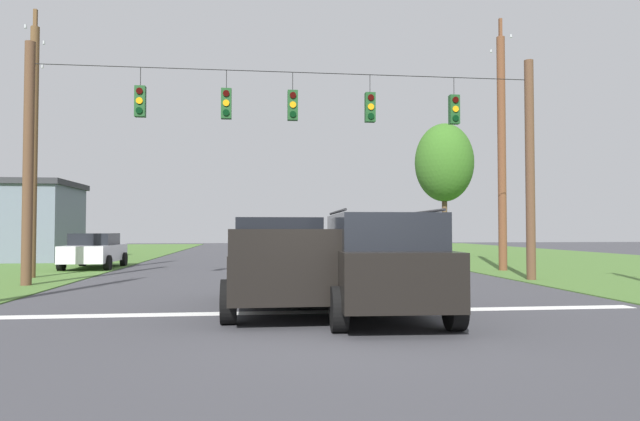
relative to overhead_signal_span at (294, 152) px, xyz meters
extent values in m
plane|color=#3D3D42|center=(0.21, -8.66, -4.13)|extent=(120.00, 120.00, 0.00)
cube|color=#476E2F|center=(15.32, 6.34, -4.12)|extent=(16.00, 80.00, 0.03)
cube|color=white|center=(0.21, -6.13, -4.13)|extent=(13.52, 0.45, 0.01)
cube|color=white|center=(0.21, -0.13, -4.13)|extent=(2.50, 0.15, 0.01)
cube|color=white|center=(0.21, 6.74, -4.13)|extent=(2.50, 0.15, 0.01)
cube|color=white|center=(0.21, 12.52, -4.13)|extent=(2.50, 0.15, 0.01)
cylinder|color=brown|center=(-7.97, 0.00, -0.46)|extent=(0.30, 0.30, 7.35)
cylinder|color=brown|center=(7.87, 0.00, -0.46)|extent=(0.30, 0.30, 7.35)
cylinder|color=black|center=(-0.05, 0.00, 2.55)|extent=(15.84, 0.02, 0.02)
cylinder|color=black|center=(-4.73, 0.00, 2.26)|extent=(0.02, 0.02, 0.59)
cube|color=#19471E|center=(-4.73, 0.00, 1.49)|extent=(0.32, 0.24, 0.95)
cylinder|color=#310503|center=(-4.73, -0.14, 1.78)|extent=(0.20, 0.04, 0.20)
cylinder|color=orange|center=(-4.73, -0.14, 1.48)|extent=(0.20, 0.04, 0.20)
cylinder|color=black|center=(-4.73, -0.14, 1.18)|extent=(0.20, 0.04, 0.20)
cylinder|color=black|center=(-2.12, 0.00, 2.26)|extent=(0.02, 0.02, 0.59)
cube|color=#19471E|center=(-2.12, 0.00, 1.49)|extent=(0.32, 0.24, 0.95)
cylinder|color=#310503|center=(-2.12, -0.14, 1.78)|extent=(0.20, 0.04, 0.20)
cylinder|color=orange|center=(-2.12, -0.14, 1.48)|extent=(0.20, 0.04, 0.20)
cylinder|color=black|center=(-2.12, -0.14, 1.18)|extent=(0.20, 0.04, 0.20)
cylinder|color=black|center=(-0.04, 0.00, 2.26)|extent=(0.02, 0.02, 0.59)
cube|color=#19471E|center=(-0.04, 0.00, 1.49)|extent=(0.32, 0.24, 0.95)
cylinder|color=#310503|center=(-0.04, -0.14, 1.78)|extent=(0.20, 0.04, 0.20)
cylinder|color=orange|center=(-0.04, -0.14, 1.48)|extent=(0.20, 0.04, 0.20)
cylinder|color=black|center=(-0.04, -0.14, 1.18)|extent=(0.20, 0.04, 0.20)
cylinder|color=black|center=(2.46, 0.00, 2.26)|extent=(0.02, 0.02, 0.59)
cube|color=#19471E|center=(2.46, 0.00, 1.49)|extent=(0.32, 0.24, 0.95)
cylinder|color=#310503|center=(2.46, -0.14, 1.78)|extent=(0.20, 0.04, 0.20)
cylinder|color=orange|center=(2.46, -0.14, 1.48)|extent=(0.20, 0.04, 0.20)
cylinder|color=black|center=(2.46, -0.14, 1.18)|extent=(0.20, 0.04, 0.20)
cylinder|color=black|center=(5.27, 0.00, 2.26)|extent=(0.02, 0.02, 0.59)
cube|color=#19471E|center=(5.27, 0.00, 1.49)|extent=(0.32, 0.24, 0.95)
cylinder|color=#310503|center=(5.27, -0.14, 1.78)|extent=(0.20, 0.04, 0.20)
cylinder|color=orange|center=(5.27, -0.14, 1.48)|extent=(0.20, 0.04, 0.20)
cylinder|color=black|center=(5.27, -0.14, 1.18)|extent=(0.20, 0.04, 0.20)
cube|color=black|center=(-0.70, -5.54, -3.31)|extent=(2.05, 5.42, 0.85)
cube|color=black|center=(-0.70, -4.89, -2.53)|extent=(1.87, 1.92, 0.70)
cube|color=black|center=(-1.63, -6.89, -2.66)|extent=(0.12, 2.38, 0.45)
cube|color=black|center=(0.25, -6.88, -2.66)|extent=(0.12, 2.38, 0.45)
cube|color=black|center=(-0.67, -8.19, -2.66)|extent=(1.96, 0.12, 0.45)
cylinder|color=black|center=(-1.71, -3.71, -3.73)|extent=(0.29, 0.80, 0.80)
cylinder|color=black|center=(0.29, -3.69, -3.73)|extent=(0.29, 0.80, 0.80)
cylinder|color=black|center=(-1.68, -7.38, -3.73)|extent=(0.29, 0.80, 0.80)
cylinder|color=black|center=(0.32, -7.36, -3.73)|extent=(0.29, 0.80, 0.80)
cube|color=black|center=(1.21, -6.80, -3.28)|extent=(2.16, 4.88, 0.95)
cube|color=black|center=(1.20, -6.95, -2.48)|extent=(1.94, 3.28, 0.65)
cylinder|color=black|center=(0.35, -6.92, -2.10)|extent=(0.17, 2.72, 0.05)
cylinder|color=black|center=(2.05, -6.99, -2.10)|extent=(0.17, 2.72, 0.05)
cylinder|color=black|center=(0.31, -5.13, -3.75)|extent=(0.29, 0.77, 0.76)
cylinder|color=black|center=(2.26, -5.22, -3.75)|extent=(0.29, 0.77, 0.76)
cylinder|color=black|center=(0.17, -8.39, -3.75)|extent=(0.29, 0.77, 0.76)
cylinder|color=black|center=(2.11, -8.48, -3.75)|extent=(0.29, 0.77, 0.76)
cube|color=silver|center=(-8.05, 7.42, -3.46)|extent=(1.82, 4.31, 0.70)
cube|color=black|center=(-8.05, 7.42, -2.86)|extent=(1.63, 2.11, 0.50)
cylinder|color=black|center=(-8.96, 8.84, -3.81)|extent=(0.22, 0.64, 0.64)
cylinder|color=black|center=(-7.16, 8.84, -3.81)|extent=(0.22, 0.64, 0.64)
cylinder|color=black|center=(-8.95, 6.00, -3.81)|extent=(0.22, 0.64, 0.64)
cylinder|color=black|center=(-7.15, 6.01, -3.81)|extent=(0.22, 0.64, 0.64)
cylinder|color=brown|center=(8.81, 4.13, 0.67)|extent=(0.33, 0.33, 9.61)
cube|color=brown|center=(8.81, 4.13, 5.08)|extent=(0.12, 0.12, 2.34)
cylinder|color=#B2B7BC|center=(8.81, 5.06, 5.20)|extent=(0.08, 0.08, 0.12)
cylinder|color=#B2B7BC|center=(8.81, 3.19, 5.20)|extent=(0.08, 0.08, 0.12)
cylinder|color=brown|center=(-8.87, 2.74, 0.25)|extent=(0.29, 0.29, 8.77)
cube|color=brown|center=(-8.87, 2.74, 4.23)|extent=(0.12, 0.12, 2.05)
cylinder|color=#B2B7BC|center=(-8.87, 3.56, 4.35)|extent=(0.08, 0.08, 0.12)
cylinder|color=#B2B7BC|center=(-8.87, 1.92, 4.35)|extent=(0.08, 0.08, 0.12)
cube|color=brown|center=(-8.87, 2.74, 3.33)|extent=(0.12, 0.12, 1.81)
cylinder|color=#B2B7BC|center=(-8.87, 3.46, 3.45)|extent=(0.08, 0.08, 0.12)
cylinder|color=#B2B7BC|center=(-8.87, 2.01, 3.45)|extent=(0.08, 0.08, 0.12)
cylinder|color=brown|center=(9.87, 14.11, -1.95)|extent=(0.31, 0.31, 4.36)
ellipsoid|color=#356921|center=(9.87, 14.11, 1.49)|extent=(3.43, 3.43, 4.61)
camera|label=1|loc=(-1.22, -17.51, -2.44)|focal=31.29mm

